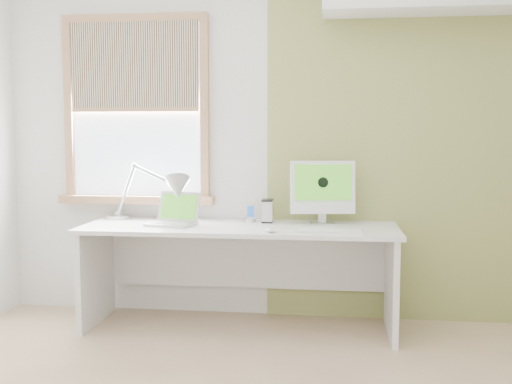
% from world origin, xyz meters
% --- Properties ---
extents(room, '(4.04, 3.54, 2.64)m').
position_xyz_m(room, '(0.00, 0.00, 1.30)').
color(room, tan).
rests_on(room, ground).
extents(accent_wall, '(2.00, 0.02, 2.60)m').
position_xyz_m(accent_wall, '(1.00, 1.74, 1.30)').
color(accent_wall, '#859849').
rests_on(accent_wall, room).
extents(window, '(1.20, 0.14, 1.42)m').
position_xyz_m(window, '(-1.00, 1.71, 1.54)').
color(window, '#AC7C56').
rests_on(window, room).
extents(desk, '(2.20, 0.70, 0.73)m').
position_xyz_m(desk, '(-0.16, 1.44, 0.53)').
color(desk, silver).
rests_on(desk, room).
extents(desk_lamp, '(0.73, 0.38, 0.42)m').
position_xyz_m(desk_lamp, '(-0.72, 1.51, 0.95)').
color(desk_lamp, '#B0B2B5').
rests_on(desk_lamp, desk).
extents(laptop, '(0.38, 0.33, 0.23)m').
position_xyz_m(laptop, '(-0.62, 1.38, 0.79)').
color(laptop, '#B0B2B5').
rests_on(laptop, desk).
extents(phone_dock, '(0.07, 0.07, 0.14)m').
position_xyz_m(phone_dock, '(-0.10, 1.57, 0.77)').
color(phone_dock, '#B0B2B5').
rests_on(phone_dock, desk).
extents(external_drive, '(0.08, 0.13, 0.17)m').
position_xyz_m(external_drive, '(0.02, 1.58, 0.81)').
color(external_drive, '#B0B2B5').
rests_on(external_drive, desk).
extents(imac, '(0.46, 0.18, 0.45)m').
position_xyz_m(imac, '(0.41, 1.54, 0.98)').
color(imac, '#B0B2B5').
rests_on(imac, desk).
extents(keyboard, '(0.44, 0.13, 0.02)m').
position_xyz_m(keyboard, '(0.47, 1.17, 0.74)').
color(keyboard, white).
rests_on(keyboard, desk).
extents(mouse, '(0.10, 0.12, 0.03)m').
position_xyz_m(mouse, '(0.08, 1.13, 0.75)').
color(mouse, white).
rests_on(mouse, desk).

